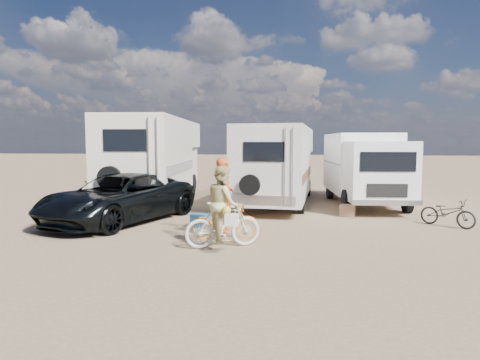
% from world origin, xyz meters
% --- Properties ---
extents(ground, '(140.00, 140.00, 0.00)m').
position_xyz_m(ground, '(0.00, 0.00, 0.00)').
color(ground, '#927557').
rests_on(ground, ground).
extents(rv_main, '(2.76, 7.91, 3.00)m').
position_xyz_m(rv_main, '(0.34, 7.27, 1.50)').
color(rv_main, silver).
rests_on(rv_main, ground).
extents(rv_left, '(3.59, 8.95, 3.37)m').
position_xyz_m(rv_left, '(-4.82, 7.49, 1.68)').
color(rv_left, white).
rests_on(rv_left, ground).
extents(box_truck, '(2.88, 5.98, 2.76)m').
position_xyz_m(box_truck, '(3.65, 7.13, 1.38)').
color(box_truck, white).
rests_on(box_truck, ground).
extents(dark_suv, '(3.92, 5.77, 1.47)m').
position_xyz_m(dark_suv, '(-4.21, 2.52, 0.73)').
color(dark_suv, black).
rests_on(dark_suv, ground).
extents(bike_man, '(1.79, 1.02, 0.89)m').
position_xyz_m(bike_man, '(-0.60, 0.82, 0.45)').
color(bike_man, orange).
rests_on(bike_man, ground).
extents(bike_woman, '(1.83, 1.19, 1.07)m').
position_xyz_m(bike_woman, '(-0.48, -0.02, 0.53)').
color(bike_woman, beige).
rests_on(bike_woman, ground).
extents(rider_man, '(0.61, 0.77, 1.86)m').
position_xyz_m(rider_man, '(-0.60, 0.82, 0.93)').
color(rider_man, '#C34D22').
rests_on(rider_man, ground).
extents(rider_woman, '(0.94, 1.03, 1.72)m').
position_xyz_m(rider_woman, '(-0.48, -0.02, 0.86)').
color(rider_woman, '#CBBC7A').
rests_on(rider_woman, ground).
extents(bike_parked, '(1.54, 1.40, 0.81)m').
position_xyz_m(bike_parked, '(5.45, 3.30, 0.41)').
color(bike_parked, '#242523').
rests_on(bike_parked, ground).
extents(cooler, '(0.56, 0.47, 0.39)m').
position_xyz_m(cooler, '(-1.55, 2.07, 0.19)').
color(cooler, '#22517F').
rests_on(cooler, ground).
extents(crate, '(0.56, 0.56, 0.37)m').
position_xyz_m(crate, '(2.78, 4.59, 0.18)').
color(crate, '#9C7557').
rests_on(crate, ground).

